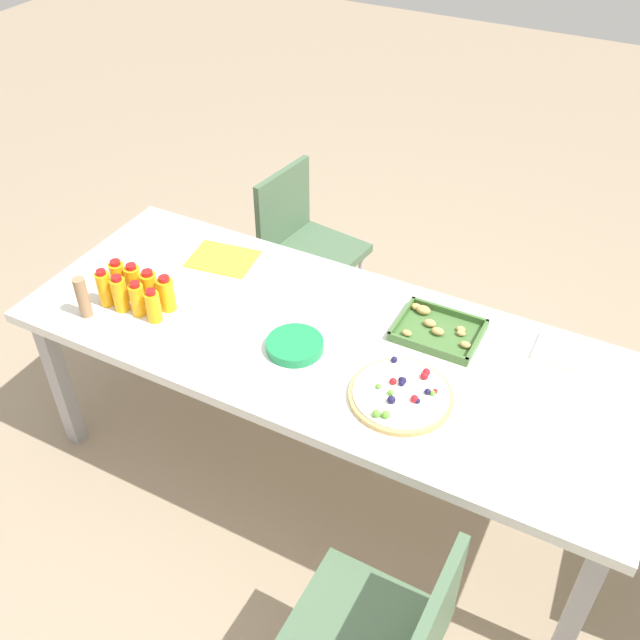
{
  "coord_description": "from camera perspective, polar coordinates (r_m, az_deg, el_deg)",
  "views": [
    {
      "loc": [
        0.86,
        -1.69,
        2.39
      ],
      "look_at": [
        -0.06,
        0.05,
        0.75
      ],
      "focal_mm": 40.19,
      "sensor_mm": 36.0,
      "label": 1
    }
  ],
  "objects": [
    {
      "name": "ground_plane",
      "position": [
        3.05,
        0.49,
        -11.77
      ],
      "size": [
        12.0,
        12.0,
        0.0
      ],
      "primitive_type": "plane",
      "color": "gray"
    },
    {
      "name": "party_table",
      "position": [
        2.56,
        0.57,
        -2.47
      ],
      "size": [
        2.23,
        0.86,
        0.73
      ],
      "color": "white",
      "rests_on": "ground_plane"
    },
    {
      "name": "chair_far_left",
      "position": [
        3.43,
        -1.32,
        6.38
      ],
      "size": [
        0.45,
        0.45,
        0.83
      ],
      "rotation": [
        0.0,
        0.0,
        -1.7
      ],
      "color": "#4C6B4C",
      "rests_on": "ground_plane"
    },
    {
      "name": "juice_bottle_0",
      "position": [
        2.75,
        -16.77,
        2.44
      ],
      "size": [
        0.05,
        0.05,
        0.15
      ],
      "color": "#F9AC14",
      "rests_on": "party_table"
    },
    {
      "name": "juice_bottle_1",
      "position": [
        2.71,
        -15.64,
        2.02
      ],
      "size": [
        0.06,
        0.06,
        0.15
      ],
      "color": "#FAAC14",
      "rests_on": "party_table"
    },
    {
      "name": "juice_bottle_2",
      "position": [
        2.67,
        -14.32,
        1.63
      ],
      "size": [
        0.05,
        0.05,
        0.14
      ],
      "color": "#FAAD14",
      "rests_on": "party_table"
    },
    {
      "name": "juice_bottle_3",
      "position": [
        2.63,
        -13.14,
        1.08
      ],
      "size": [
        0.05,
        0.05,
        0.13
      ],
      "color": "#F9AC14",
      "rests_on": "party_table"
    },
    {
      "name": "juice_bottle_4",
      "position": [
        2.79,
        -15.75,
        3.26
      ],
      "size": [
        0.06,
        0.06,
        0.15
      ],
      "color": "#FAAE14",
      "rests_on": "party_table"
    },
    {
      "name": "juice_bottle_5",
      "position": [
        2.76,
        -14.6,
        2.98
      ],
      "size": [
        0.06,
        0.06,
        0.14
      ],
      "color": "#F9AE14",
      "rests_on": "party_table"
    },
    {
      "name": "juice_bottle_6",
      "position": [
        2.71,
        -13.39,
        2.49
      ],
      "size": [
        0.06,
        0.06,
        0.14
      ],
      "color": "#FAAE14",
      "rests_on": "party_table"
    },
    {
      "name": "juice_bottle_7",
      "position": [
        2.67,
        -12.12,
        2.05
      ],
      "size": [
        0.06,
        0.06,
        0.14
      ],
      "color": "#FAAC14",
      "rests_on": "party_table"
    },
    {
      "name": "fruit_pizza",
      "position": [
        2.32,
        6.45,
        -5.94
      ],
      "size": [
        0.34,
        0.34,
        0.05
      ],
      "color": "tan",
      "rests_on": "party_table"
    },
    {
      "name": "snack_tray",
      "position": [
        2.57,
        9.31,
        -0.79
      ],
      "size": [
        0.3,
        0.24,
        0.04
      ],
      "color": "#477238",
      "rests_on": "party_table"
    },
    {
      "name": "plate_stack",
      "position": [
        2.47,
        -2.02,
        -2.03
      ],
      "size": [
        0.2,
        0.2,
        0.03
      ],
      "color": "#1E8C4C",
      "rests_on": "party_table"
    },
    {
      "name": "napkin_stack",
      "position": [
        2.59,
        18.4,
        -2.36
      ],
      "size": [
        0.15,
        0.15,
        0.02
      ],
      "primitive_type": "cube",
      "color": "white",
      "rests_on": "party_table"
    },
    {
      "name": "cardboard_tube",
      "position": [
        2.71,
        -18.38,
        1.72
      ],
      "size": [
        0.04,
        0.04,
        0.16
      ],
      "primitive_type": "cylinder",
      "color": "#9E7A56",
      "rests_on": "party_table"
    },
    {
      "name": "paper_folder",
      "position": [
        2.93,
        -7.75,
        4.85
      ],
      "size": [
        0.29,
        0.24,
        0.01
      ],
      "primitive_type": "cube",
      "rotation": [
        0.0,
        0.0,
        0.15
      ],
      "color": "yellow",
      "rests_on": "party_table"
    }
  ]
}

